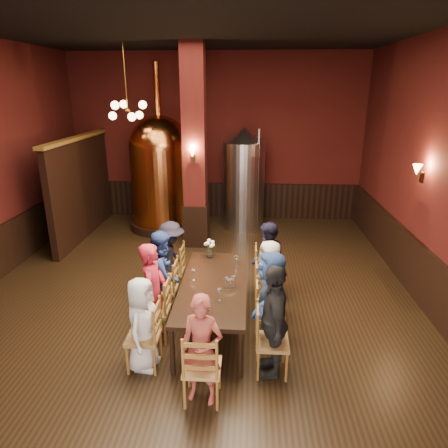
# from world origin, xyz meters

# --- Properties ---
(room) EXTENTS (10.00, 10.02, 4.50)m
(room) POSITION_xyz_m (0.00, 0.00, 2.25)
(room) COLOR black
(room) RESTS_ON ground
(wainscot_right) EXTENTS (0.08, 9.90, 1.00)m
(wainscot_right) POSITION_xyz_m (3.96, 0.00, 0.50)
(wainscot_right) COLOR black
(wainscot_right) RESTS_ON ground
(wainscot_back) EXTENTS (7.90, 0.08, 1.00)m
(wainscot_back) POSITION_xyz_m (0.00, 4.96, 0.50)
(wainscot_back) COLOR black
(wainscot_back) RESTS_ON ground
(column) EXTENTS (0.58, 0.58, 4.50)m
(column) POSITION_xyz_m (-0.30, 2.80, 2.25)
(column) COLOR #46130F
(column) RESTS_ON ground
(partition) EXTENTS (0.22, 3.50, 2.40)m
(partition) POSITION_xyz_m (-3.20, 3.20, 1.20)
(partition) COLOR black
(partition) RESTS_ON ground
(pendant_cluster) EXTENTS (0.90, 0.90, 1.70)m
(pendant_cluster) POSITION_xyz_m (-1.80, 2.90, 3.10)
(pendant_cluster) COLOR #A57226
(pendant_cluster) RESTS_ON room
(sconce_wall) EXTENTS (0.20, 0.20, 0.36)m
(sconce_wall) POSITION_xyz_m (3.90, 0.80, 2.20)
(sconce_wall) COLOR black
(sconce_wall) RESTS_ON room
(sconce_column) EXTENTS (0.20, 0.20, 0.36)m
(sconce_column) POSITION_xyz_m (-0.30, 2.50, 2.20)
(sconce_column) COLOR black
(sconce_column) RESTS_ON column
(dining_table) EXTENTS (1.00, 2.40, 0.75)m
(dining_table) POSITION_xyz_m (0.43, -0.72, 0.69)
(dining_table) COLOR black
(dining_table) RESTS_ON ground
(chair_0) EXTENTS (0.46, 0.46, 0.92)m
(chair_0) POSITION_xyz_m (-0.42, -1.72, 0.46)
(chair_0) COLOR #936125
(chair_0) RESTS_ON ground
(person_0) EXTENTS (0.50, 0.69, 1.30)m
(person_0) POSITION_xyz_m (-0.42, -1.72, 0.65)
(person_0) COLOR silver
(person_0) RESTS_ON ground
(chair_1) EXTENTS (0.46, 0.46, 0.92)m
(chair_1) POSITION_xyz_m (-0.42, -1.05, 0.46)
(chair_1) COLOR #936125
(chair_1) RESTS_ON ground
(person_1) EXTENTS (0.40, 0.58, 1.51)m
(person_1) POSITION_xyz_m (-0.42, -1.05, 0.76)
(person_1) COLOR #B01E31
(person_1) RESTS_ON ground
(chair_2) EXTENTS (0.46, 0.46, 0.92)m
(chair_2) POSITION_xyz_m (-0.42, -0.39, 0.46)
(chair_2) COLOR #936125
(chair_2) RESTS_ON ground
(person_2) EXTENTS (0.35, 0.71, 1.46)m
(person_2) POSITION_xyz_m (-0.42, -0.39, 0.73)
(person_2) COLOR navy
(person_2) RESTS_ON ground
(chair_3) EXTENTS (0.46, 0.46, 0.92)m
(chair_3) POSITION_xyz_m (-0.42, 0.28, 0.46)
(chair_3) COLOR #936125
(chair_3) RESTS_ON ground
(person_3) EXTENTS (0.57, 0.92, 1.38)m
(person_3) POSITION_xyz_m (-0.42, 0.28, 0.69)
(person_3) COLOR black
(person_3) RESTS_ON ground
(chair_4) EXTENTS (0.46, 0.46, 0.92)m
(chair_4) POSITION_xyz_m (1.28, -1.72, 0.46)
(chair_4) COLOR #936125
(chair_4) RESTS_ON ground
(person_4) EXTENTS (0.44, 0.93, 1.54)m
(person_4) POSITION_xyz_m (1.28, -1.72, 0.77)
(person_4) COLOR black
(person_4) RESTS_ON ground
(chair_5) EXTENTS (0.46, 0.46, 0.92)m
(chair_5) POSITION_xyz_m (1.28, -1.05, 0.46)
(chair_5) COLOR #936125
(chair_5) RESTS_ON ground
(person_5) EXTENTS (0.58, 1.38, 1.44)m
(person_5) POSITION_xyz_m (1.28, -1.05, 0.72)
(person_5) COLOR #2E4C8C
(person_5) RESTS_ON ground
(chair_6) EXTENTS (0.46, 0.46, 0.92)m
(chair_6) POSITION_xyz_m (1.28, -0.39, 0.46)
(chair_6) COLOR #936125
(chair_6) RESTS_ON ground
(person_6) EXTENTS (0.61, 0.75, 1.34)m
(person_6) POSITION_xyz_m (1.28, -0.39, 0.67)
(person_6) COLOR #BAB2A4
(person_6) RESTS_ON ground
(chair_7) EXTENTS (0.46, 0.46, 0.92)m
(chair_7) POSITION_xyz_m (1.28, 0.28, 0.46)
(chair_7) COLOR #936125
(chair_7) RESTS_ON ground
(person_7) EXTENTS (0.38, 0.70, 1.40)m
(person_7) POSITION_xyz_m (1.28, 0.28, 0.70)
(person_7) COLOR black
(person_7) RESTS_ON ground
(chair_8) EXTENTS (0.46, 0.46, 0.92)m
(chair_8) POSITION_xyz_m (0.43, -2.27, 0.46)
(chair_8) COLOR #936125
(chair_8) RESTS_ON ground
(person_8) EXTENTS (0.56, 0.43, 1.39)m
(person_8) POSITION_xyz_m (0.43, -2.27, 0.69)
(person_8) COLOR brown
(person_8) RESTS_ON ground
(copper_kettle) EXTENTS (1.76, 1.76, 4.16)m
(copper_kettle) POSITION_xyz_m (-1.35, 3.94, 1.52)
(copper_kettle) COLOR black
(copper_kettle) RESTS_ON ground
(steel_vessel) EXTENTS (1.30, 1.30, 2.63)m
(steel_vessel) POSITION_xyz_m (0.79, 4.14, 1.32)
(steel_vessel) COLOR #B2B2B7
(steel_vessel) RESTS_ON ground
(rose_vase) EXTENTS (0.20, 0.20, 0.33)m
(rose_vase) POSITION_xyz_m (0.27, 0.27, 0.97)
(rose_vase) COLOR white
(rose_vase) RESTS_ON dining_table
(wine_glass_0) EXTENTS (0.07, 0.07, 0.17)m
(wine_glass_0) POSITION_xyz_m (0.69, -0.89, 0.83)
(wine_glass_0) COLOR white
(wine_glass_0) RESTS_ON dining_table
(wine_glass_1) EXTENTS (0.07, 0.07, 0.17)m
(wine_glass_1) POSITION_xyz_m (0.10, -0.63, 0.83)
(wine_glass_1) COLOR white
(wine_glass_1) RESTS_ON dining_table
(wine_glass_2) EXTENTS (0.07, 0.07, 0.17)m
(wine_glass_2) POSITION_xyz_m (0.44, -1.49, 0.83)
(wine_glass_2) COLOR white
(wine_glass_2) RESTS_ON dining_table
(wine_glass_3) EXTENTS (0.07, 0.07, 0.17)m
(wine_glass_3) POSITION_xyz_m (0.75, -0.04, 0.83)
(wine_glass_3) COLOR white
(wine_glass_3) RESTS_ON dining_table
(wine_glass_4) EXTENTS (0.07, 0.07, 0.17)m
(wine_glass_4) POSITION_xyz_m (0.56, -1.20, 0.83)
(wine_glass_4) COLOR white
(wine_glass_4) RESTS_ON dining_table
(wine_glass_5) EXTENTS (0.07, 0.07, 0.17)m
(wine_glass_5) POSITION_xyz_m (0.74, -0.79, 0.83)
(wine_glass_5) COLOR white
(wine_glass_5) RESTS_ON dining_table
(wine_glass_6) EXTENTS (0.07, 0.07, 0.17)m
(wine_glass_6) POSITION_xyz_m (0.63, -0.85, 0.83)
(wine_glass_6) COLOR white
(wine_glass_6) RESTS_ON dining_table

